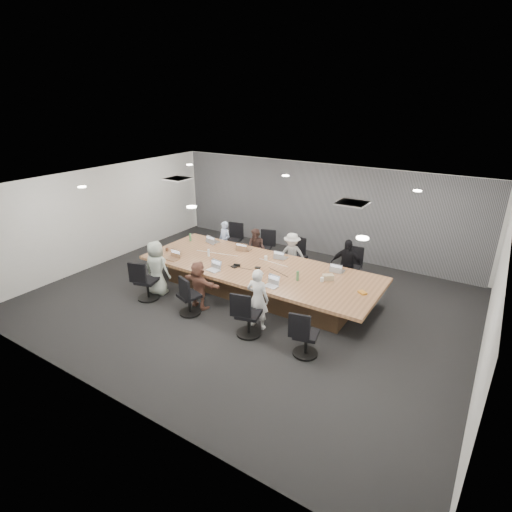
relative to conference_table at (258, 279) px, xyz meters
The scene contains 41 objects.
floor 0.64m from the conference_table, 90.00° to the right, with size 10.00×8.00×0.00m, color black.
ceiling 2.45m from the conference_table, 90.00° to the right, with size 10.00×8.00×0.00m, color white.
wall_back 3.64m from the conference_table, 90.00° to the left, with size 10.00×2.80×0.00m, color silver.
wall_front 4.61m from the conference_table, 90.00° to the right, with size 10.00×2.80×0.00m, color silver.
wall_left 5.12m from the conference_table, behind, with size 8.00×2.80×0.00m, color silver.
wall_right 5.12m from the conference_table, ahead, with size 8.00×2.80×0.00m, color silver.
curtain 3.56m from the conference_table, 90.00° to the left, with size 9.80×0.04×2.80m, color slate.
conference_table is the anchor object (origin of this frame).
chair_0 2.65m from the conference_table, 140.15° to the left, with size 0.58×0.58×0.86m, color black, non-canonical shape.
chair_1 1.93m from the conference_table, 118.25° to the left, with size 0.55×0.55×0.82m, color black, non-canonical shape.
chair_2 1.72m from the conference_table, 82.29° to the left, with size 0.51×0.51×0.75m, color black, non-canonical shape.
chair_3 2.46m from the conference_table, 43.79° to the left, with size 0.56×0.56×0.82m, color black, non-canonical shape.
chair_4 2.72m from the conference_table, 141.28° to the right, with size 0.55×0.55×0.81m, color black, non-canonical shape.
chair_5 1.87m from the conference_table, 114.56° to the right, with size 0.52×0.52×0.77m, color black, non-canonical shape.
chair_6 1.89m from the conference_table, 63.80° to the right, with size 0.55×0.55×0.82m, color black, non-canonical shape.
chair_7 2.73m from the conference_table, 38.43° to the right, with size 0.51×0.51×0.76m, color black, non-canonical shape.
person_0 2.45m from the conference_table, 146.46° to the left, with size 0.44×0.29×1.20m, color #ADBFE9.
laptop_0 2.22m from the conference_table, 158.55° to the left, with size 0.35×0.24×0.02m, color #B2B2B7.
person_1 1.64m from the conference_table, 124.08° to the left, with size 0.57×0.44×1.17m, color #3C2824.
laptop_1 1.26m from the conference_table, 138.78° to the left, with size 0.34×0.24×0.02m, color #8C6647.
person_2 1.39m from the conference_table, 80.32° to the left, with size 0.81×0.47×1.26m, color #AAAAAA.
laptop_2 0.90m from the conference_table, 73.95° to the left, with size 0.29×0.20×0.02m, color #B2B2B7.
person_3 2.25m from the conference_table, 37.28° to the left, with size 0.81×0.34×1.37m, color black.
laptop_3 1.98m from the conference_table, 24.28° to the left, with size 0.30×0.21×0.02m, color #B2B2B7.
person_4 2.53m from the conference_table, 147.52° to the right, with size 0.68×0.44×1.40m, color #A2AFA3.
laptop_4 2.29m from the conference_table, 159.33° to the right, with size 0.33×0.23×0.02m, color #8C6647.
person_5 1.57m from the conference_table, 119.92° to the right, with size 1.08×0.34×1.17m, color brown.
laptop_5 1.17m from the conference_table, 134.16° to the right, with size 0.31×0.21×0.02m, color #B2B2B7.
person_6 1.61m from the conference_table, 58.21° to the right, with size 0.50×0.33×1.37m, color silver.
laptop_6 1.21m from the conference_table, 43.72° to the right, with size 0.30×0.20×0.02m, color #B2B2B7.
bottle_green_left 2.74m from the conference_table, 168.83° to the left, with size 0.06×0.06×0.22m, color #437745.
bottle_green_right 1.28m from the conference_table, ahead, with size 0.06×0.06×0.22m, color #437745.
bottle_clear 1.52m from the conference_table, behind, with size 0.06×0.06×0.20m, color silver.
cup_white_far 0.61m from the conference_table, 97.21° to the left, with size 0.08×0.08×0.10m, color white.
cup_white_near 1.73m from the conference_table, ahead, with size 0.08×0.08×0.10m, color white.
mug_brown 2.71m from the conference_table, behind, with size 0.08×0.08×0.10m, color brown.
mic_left 0.70m from the conference_table, 142.00° to the right, with size 0.14×0.09×0.03m, color black.
mic_right 0.37m from the conference_table, 63.28° to the right, with size 0.13×0.09×0.03m, color black.
stapler 0.64m from the conference_table, 147.99° to the right, with size 0.17×0.04×0.06m, color black.
canvas_bag 1.82m from the conference_table, ahead, with size 0.24×0.15×0.13m, color tan.
snack_packet 2.67m from the conference_table, ahead, with size 0.18×0.12×0.04m, color #C37621.
Camera 1 is at (4.79, -7.16, 4.67)m, focal length 28.00 mm.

